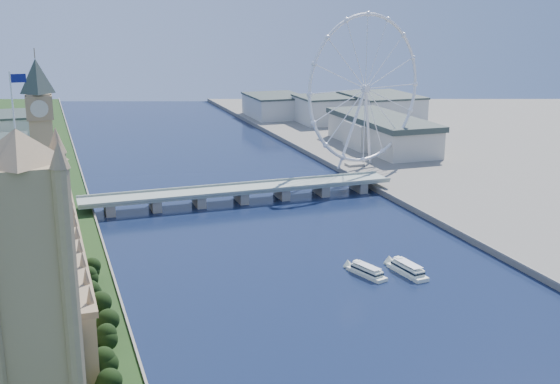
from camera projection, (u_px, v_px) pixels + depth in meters
name	position (u px, v px, depth m)	size (l,w,h in m)	color
tree_row	(108.00, 371.00, 245.34)	(8.61, 216.61, 20.13)	black
victoria_tower	(29.00, 276.00, 209.26)	(28.16, 28.16, 112.00)	tan
parliament_range	(53.00, 259.00, 325.79)	(24.00, 200.00, 70.00)	tan
big_ben	(40.00, 121.00, 412.03)	(20.02, 20.02, 110.00)	tan
westminster_bridge	(241.00, 192.00, 487.91)	(220.00, 22.00, 9.50)	gray
london_eye	(365.00, 89.00, 560.30)	(113.60, 39.12, 124.30)	silver
county_hall	(381.00, 150.00, 663.48)	(54.00, 144.00, 35.00)	beige
city_skyline	(209.00, 119.00, 735.14)	(505.00, 280.00, 32.00)	beige
tour_boat_near	(367.00, 276.00, 355.42)	(6.86, 26.99, 5.94)	white
tour_boat_far	(407.00, 274.00, 357.45)	(7.61, 29.78, 6.58)	white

